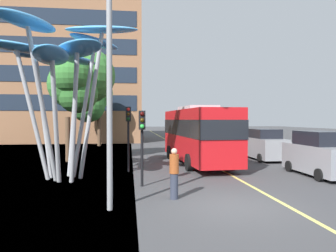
{
  "coord_description": "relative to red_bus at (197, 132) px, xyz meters",
  "views": [
    {
      "loc": [
        -3.49,
        -10.26,
        2.87
      ],
      "look_at": [
        -1.29,
        8.03,
        2.5
      ],
      "focal_mm": 34.29,
      "sensor_mm": 36.0,
      "label": 1
    }
  ],
  "objects": [
    {
      "name": "ground",
      "position": [
        -1.58,
        -10.05,
        -2.09
      ],
      "size": [
        120.0,
        240.0,
        0.1
      ],
      "color": "#424244"
    },
    {
      "name": "car_parked_far",
      "position": [
        5.17,
        1.44,
        -0.99
      ],
      "size": [
        1.96,
        4.26,
        2.2
      ],
      "color": "gray",
      "rests_on": "ground"
    },
    {
      "name": "traffic_light_kerb_far",
      "position": [
        -4.42,
        -2.71,
        0.55
      ],
      "size": [
        0.28,
        0.42,
        3.57
      ],
      "color": "black",
      "rests_on": "ground"
    },
    {
      "name": "street_lamp",
      "position": [
        -4.7,
        -10.05,
        3.54
      ],
      "size": [
        1.52,
        0.44,
        8.98
      ],
      "color": "gray",
      "rests_on": "ground"
    },
    {
      "name": "traffic_light_kerb_near",
      "position": [
        -3.83,
        -6.68,
        0.32
      ],
      "size": [
        0.28,
        0.42,
        3.25
      ],
      "color": "black",
      "rests_on": "ground"
    },
    {
      "name": "tree_pavement_far",
      "position": [
        -8.36,
        15.16,
        2.79
      ],
      "size": [
        4.5,
        3.71,
        7.06
      ],
      "color": "brown",
      "rests_on": "ground"
    },
    {
      "name": "car_parked_mid",
      "position": [
        5.28,
        -5.05,
        -0.96
      ],
      "size": [
        2.02,
        4.55,
        2.28
      ],
      "color": "gray",
      "rests_on": "ground"
    },
    {
      "name": "pedestrian",
      "position": [
        -2.77,
        -8.92,
        -1.11
      ],
      "size": [
        0.34,
        0.34,
        1.84
      ],
      "color": "#2D3342",
      "rests_on": "ground"
    },
    {
      "name": "leaf_sculpture",
      "position": [
        -7.46,
        -4.51,
        3.93
      ],
      "size": [
        7.47,
        7.61,
        7.68
      ],
      "color": "#9EA0A5",
      "rests_on": "ground"
    },
    {
      "name": "car_side_street",
      "position": [
        5.25,
        8.14,
        -1.05
      ],
      "size": [
        2.07,
        4.48,
        2.09
      ],
      "color": "maroon",
      "rests_on": "ground"
    },
    {
      "name": "backdrop_building",
      "position": [
        -12.52,
        25.91,
        11.3
      ],
      "size": [
        19.26,
        15.26,
        26.67
      ],
      "color": "#8E6042",
      "rests_on": "ground"
    },
    {
      "name": "tree_pavement_near",
      "position": [
        -7.72,
        2.65,
        3.6
      ],
      "size": [
        4.53,
        5.2,
        8.0
      ],
      "color": "brown",
      "rests_on": "ground"
    },
    {
      "name": "red_bus",
      "position": [
        0.0,
        0.0,
        0.0
      ],
      "size": [
        3.2,
        10.0,
        3.73
      ],
      "color": "red",
      "rests_on": "ground"
    }
  ]
}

